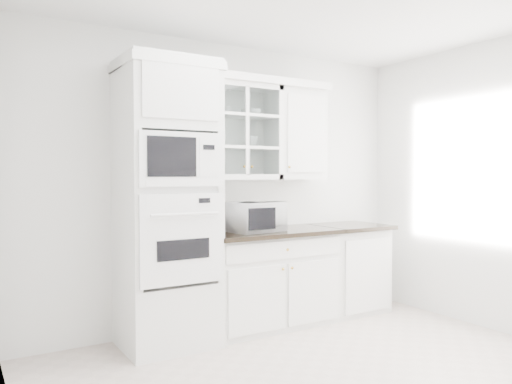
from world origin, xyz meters
TOP-DOWN VIEW (x-y plane):
  - room_shell at (0.00, 0.43)m, footprint 4.00×3.50m
  - oven_column at (-0.75, 1.42)m, footprint 0.76×0.68m
  - base_cabinet_run at (0.28, 1.45)m, footprint 1.32×0.67m
  - extra_base_cabinet at (1.28, 1.45)m, footprint 0.72×0.67m
  - upper_cabinet_glass at (0.03, 1.58)m, footprint 0.80×0.33m
  - upper_cabinet_solid at (0.71, 1.58)m, footprint 0.55×0.33m
  - crown_molding at (-0.07, 1.56)m, footprint 2.14×0.38m
  - countertop_microwave at (0.10, 1.39)m, footprint 0.52×0.45m
  - bowl_a at (-0.20, 1.59)m, footprint 0.30×0.30m
  - bowl_b at (0.17, 1.58)m, footprint 0.20×0.20m
  - cup_a at (-0.17, 1.58)m, footprint 0.12×0.12m
  - cup_b at (0.18, 1.59)m, footprint 0.12×0.12m

SIDE VIEW (x-z plane):
  - base_cabinet_run at x=0.28m, z-range 0.00..0.92m
  - extra_base_cabinet at x=1.28m, z-range 0.00..0.92m
  - countertop_microwave at x=0.10m, z-range 0.92..1.20m
  - oven_column at x=-0.75m, z-range 0.00..2.40m
  - cup_a at x=-0.17m, z-range 1.71..1.81m
  - cup_b at x=0.18m, z-range 1.71..1.82m
  - room_shell at x=0.00m, z-range 0.43..3.13m
  - upper_cabinet_glass at x=0.03m, z-range 1.40..2.30m
  - upper_cabinet_solid at x=0.71m, z-range 1.40..2.30m
  - bowl_a at x=-0.20m, z-range 2.01..2.07m
  - bowl_b at x=0.17m, z-range 2.01..2.07m
  - crown_molding at x=-0.07m, z-range 2.30..2.37m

